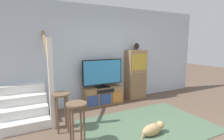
% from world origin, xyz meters
% --- Properties ---
extents(ground_plane, '(20.00, 20.00, 0.00)m').
position_xyz_m(ground_plane, '(0.00, 0.00, 0.00)').
color(ground_plane, brown).
extents(back_wall, '(6.40, 0.12, 2.70)m').
position_xyz_m(back_wall, '(0.00, 2.46, 1.35)').
color(back_wall, silver).
rests_on(back_wall, ground_plane).
extents(area_rug, '(2.60, 1.80, 0.01)m').
position_xyz_m(area_rug, '(0.00, 0.60, 0.01)').
color(area_rug, '#4C664C').
rests_on(area_rug, ground_plane).
extents(media_console, '(1.10, 0.38, 0.48)m').
position_xyz_m(media_console, '(-0.30, 2.19, 0.24)').
color(media_console, '#997047').
rests_on(media_console, ground_plane).
extents(television, '(1.14, 0.22, 0.78)m').
position_xyz_m(television, '(-0.30, 2.22, 0.89)').
color(television, black).
rests_on(television, media_console).
extents(side_cabinet, '(0.58, 0.38, 1.49)m').
position_xyz_m(side_cabinet, '(0.79, 2.20, 0.74)').
color(side_cabinet, '#93704C').
rests_on(side_cabinet, ground_plane).
extents(desk_clock, '(0.18, 0.08, 0.21)m').
position_xyz_m(desk_clock, '(0.77, 2.19, 1.59)').
color(desk_clock, '#4C3823').
rests_on(desk_clock, side_cabinet).
extents(staircase, '(1.00, 1.36, 2.20)m').
position_xyz_m(staircase, '(-2.24, 2.20, 0.37)').
color(staircase, white).
rests_on(staircase, ground_plane).
extents(bar_stool_near, '(0.34, 0.34, 0.73)m').
position_xyz_m(bar_stool_near, '(-1.48, 0.60, 0.54)').
color(bar_stool_near, brown).
rests_on(bar_stool_near, ground_plane).
extents(bar_stool_far, '(0.34, 0.34, 0.75)m').
position_xyz_m(bar_stool_far, '(-1.61, 1.21, 0.55)').
color(bar_stool_far, brown).
rests_on(bar_stool_far, ground_plane).
extents(dog, '(0.54, 0.23, 0.23)m').
position_xyz_m(dog, '(-0.14, 0.27, 0.12)').
color(dog, tan).
rests_on(dog, ground_plane).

